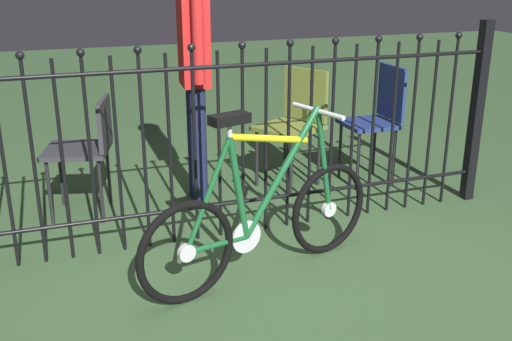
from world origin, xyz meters
TOP-DOWN VIEW (x-y plane):
  - ground_plane at (0.00, 0.00)m, footprint 20.00×20.00m
  - iron_fence at (-0.05, 0.57)m, footprint 3.59×0.07m
  - bicycle at (-0.03, 0.00)m, footprint 1.44×0.53m
  - chair_olive at (0.70, 1.29)m, footprint 0.57×0.57m
  - chair_charcoal at (-0.83, 1.20)m, footprint 0.50×0.50m
  - chair_navy at (1.32, 1.12)m, footprint 0.39×0.39m
  - person_visitor at (-0.10, 1.18)m, footprint 0.23×0.47m

SIDE VIEW (x-z plane):
  - ground_plane at x=0.00m, z-range 0.00..0.00m
  - bicycle at x=-0.03m, z-range -0.13..0.80m
  - chair_charcoal at x=-0.83m, z-range 0.10..0.90m
  - chair_olive at x=0.70m, z-range 0.09..0.97m
  - chair_navy at x=1.32m, z-range 0.10..1.00m
  - iron_fence at x=-0.05m, z-range 0.00..1.27m
  - person_visitor at x=-0.10m, z-range 0.17..1.85m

